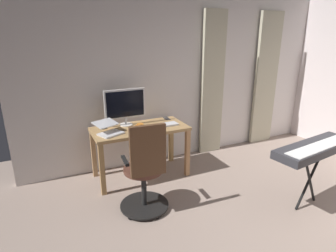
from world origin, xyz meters
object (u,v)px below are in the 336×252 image
computer_keyboard (164,125)px  mug_tea (140,127)px  computer_monitor (125,105)px  cell_phone_by_monitor (102,127)px  office_chair (145,173)px  cell_phone_face_up (167,119)px  laptop (109,130)px  desk (140,135)px  computer_mouse (139,132)px  piano_keyboard (315,149)px

computer_keyboard → mug_tea: (0.37, 0.04, 0.03)m
computer_monitor → mug_tea: (-0.10, 0.30, -0.24)m
computer_monitor → cell_phone_by_monitor: (0.33, -0.02, -0.28)m
office_chair → cell_phone_face_up: size_ratio=7.47×
laptop → mug_tea: laptop is taller
cell_phone_face_up → computer_keyboard: bearing=63.8°
computer_keyboard → office_chair: bearing=52.9°
desk → office_chair: 0.87m
desk → computer_monitor: size_ratio=2.25×
cell_phone_face_up → computer_mouse: bearing=41.1°
laptop → mug_tea: 0.40m
desk → computer_monitor: computer_monitor is taller
piano_keyboard → computer_keyboard: bearing=-58.4°
computer_mouse → cell_phone_by_monitor: 0.57m
office_chair → computer_keyboard: bearing=57.2°
computer_monitor → laptop: size_ratio=1.42×
computer_keyboard → cell_phone_face_up: 0.32m
computer_monitor → computer_mouse: computer_monitor is taller
cell_phone_by_monitor → piano_keyboard: size_ratio=0.13×
desk → laptop: bearing=8.6°
computer_keyboard → computer_mouse: bearing=20.2°
laptop → cell_phone_face_up: laptop is taller
computer_keyboard → mug_tea: 0.37m
computer_monitor → cell_phone_by_monitor: size_ratio=3.93×
computer_keyboard → cell_phone_face_up: computer_keyboard is taller
cell_phone_face_up → mug_tea: size_ratio=1.10×
desk → cell_phone_face_up: size_ratio=8.84×
laptop → computer_mouse: size_ratio=3.99×
laptop → cell_phone_by_monitor: bearing=-107.2°
computer_mouse → mug_tea: size_ratio=0.76×
computer_keyboard → laptop: size_ratio=0.95×
cell_phone_face_up → mug_tea: bearing=35.5°
office_chair → cell_phone_by_monitor: office_chair is taller
cell_phone_by_monitor → piano_keyboard: piano_keyboard is taller
computer_mouse → cell_phone_by_monitor: bearing=-49.1°
office_chair → cell_phone_by_monitor: (0.22, -1.03, 0.24)m
computer_monitor → mug_tea: 0.39m
desk → mug_tea: mug_tea is taller
mug_tea → piano_keyboard: size_ratio=0.11×
computer_mouse → cell_phone_by_monitor: (0.37, -0.43, -0.01)m
desk → computer_mouse: (0.09, 0.23, 0.13)m
cell_phone_face_up → office_chair: bearing=59.0°
piano_keyboard → computer_monitor: bearing=-53.6°
cell_phone_by_monitor → cell_phone_face_up: bearing=165.8°
laptop → piano_keyboard: (-1.94, 1.45, -0.06)m
computer_monitor → cell_phone_face_up: 0.69m
office_chair → cell_phone_by_monitor: 1.08m
cell_phone_by_monitor → piano_keyboard: (-1.97, 1.72, -0.01)m
computer_keyboard → laptop: (0.77, -0.01, 0.04)m
laptop → piano_keyboard: 2.43m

